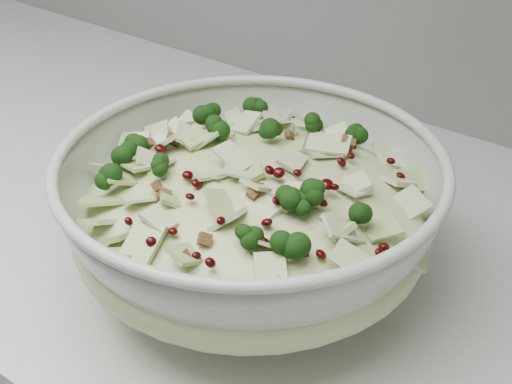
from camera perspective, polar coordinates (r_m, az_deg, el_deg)
mixing_bowl at (r=0.60m, az=-0.39°, el=-2.13°), size 0.36×0.36×0.13m
salad at (r=0.58m, az=-0.40°, el=-0.46°), size 0.36×0.36×0.13m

